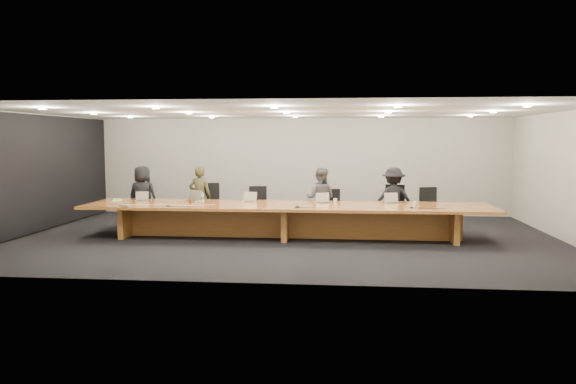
% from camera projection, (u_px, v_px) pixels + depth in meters
% --- Properties ---
extents(ground, '(12.00, 12.00, 0.00)m').
position_uv_depth(ground, '(287.00, 238.00, 12.55)').
color(ground, black).
rests_on(ground, ground).
extents(back_wall, '(12.00, 0.02, 2.80)m').
position_uv_depth(back_wall, '(300.00, 166.00, 16.38)').
color(back_wall, silver).
rests_on(back_wall, ground).
extents(left_wall_panel, '(0.08, 7.84, 2.74)m').
position_uv_depth(left_wall_panel, '(32.00, 175.00, 13.00)').
color(left_wall_panel, black).
rests_on(left_wall_panel, ground).
extents(conference_table, '(9.00, 1.80, 0.75)m').
position_uv_depth(conference_table, '(287.00, 215.00, 12.50)').
color(conference_table, brown).
rests_on(conference_table, ground).
extents(chair_far_left, '(0.66, 0.66, 1.07)m').
position_uv_depth(chair_far_left, '(141.00, 205.00, 14.21)').
color(chair_far_left, black).
rests_on(chair_far_left, ground).
extents(chair_left, '(0.72, 0.72, 1.12)m').
position_uv_depth(chair_left, '(211.00, 205.00, 13.97)').
color(chair_left, black).
rests_on(chair_left, ground).
extents(chair_mid_left, '(0.63, 0.63, 1.05)m').
position_uv_depth(chair_mid_left, '(258.00, 207.00, 13.87)').
color(chair_mid_left, black).
rests_on(chair_mid_left, ground).
extents(chair_mid_right, '(0.62, 0.62, 0.99)m').
position_uv_depth(chair_mid_right, '(334.00, 209.00, 13.70)').
color(chair_mid_right, black).
rests_on(chair_mid_right, ground).
extents(chair_right, '(0.64, 0.64, 1.12)m').
position_uv_depth(chair_right, '(394.00, 207.00, 13.50)').
color(chair_right, black).
rests_on(chair_right, ground).
extents(chair_far_right, '(0.68, 0.68, 1.06)m').
position_uv_depth(chair_far_right, '(432.00, 209.00, 13.49)').
color(chair_far_right, black).
rests_on(chair_far_right, ground).
extents(person_a, '(0.79, 0.54, 1.54)m').
position_uv_depth(person_a, '(143.00, 196.00, 14.04)').
color(person_a, black).
rests_on(person_a, ground).
extents(person_b, '(0.58, 0.39, 1.55)m').
position_uv_depth(person_b, '(200.00, 197.00, 13.94)').
color(person_b, '#38351E').
rests_on(person_b, ground).
extents(person_c, '(0.85, 0.72, 1.52)m').
position_uv_depth(person_c, '(320.00, 199.00, 13.61)').
color(person_c, '#4F4F51').
rests_on(person_c, ground).
extents(person_d, '(1.04, 0.68, 1.52)m').
position_uv_depth(person_d, '(393.00, 199.00, 13.50)').
color(person_d, black).
rests_on(person_d, ground).
extents(laptop_a, '(0.34, 0.28, 0.23)m').
position_uv_depth(laptop_a, '(142.00, 196.00, 13.12)').
color(laptop_a, tan).
rests_on(laptop_a, conference_table).
extents(laptop_b, '(0.41, 0.36, 0.27)m').
position_uv_depth(laptop_b, '(192.00, 196.00, 13.09)').
color(laptop_b, tan).
rests_on(laptop_b, conference_table).
extents(laptop_c, '(0.32, 0.25, 0.24)m').
position_uv_depth(laptop_c, '(249.00, 197.00, 12.93)').
color(laptop_c, '#C0AD93').
rests_on(laptop_c, conference_table).
extents(laptop_d, '(0.35, 0.30, 0.24)m').
position_uv_depth(laptop_d, '(324.00, 198.00, 12.71)').
color(laptop_d, tan).
rests_on(laptop_d, conference_table).
extents(laptop_e, '(0.37, 0.30, 0.25)m').
position_uv_depth(laptop_e, '(393.00, 198.00, 12.63)').
color(laptop_e, tan).
rests_on(laptop_e, conference_table).
extents(water_bottle, '(0.09, 0.09, 0.22)m').
position_uv_depth(water_bottle, '(202.00, 198.00, 12.77)').
color(water_bottle, silver).
rests_on(water_bottle, conference_table).
extents(amber_mug, '(0.10, 0.10, 0.10)m').
position_uv_depth(amber_mug, '(190.00, 201.00, 12.65)').
color(amber_mug, brown).
rests_on(amber_mug, conference_table).
extents(paper_cup_near, '(0.10, 0.10, 0.10)m').
position_uv_depth(paper_cup_near, '(335.00, 201.00, 12.75)').
color(paper_cup_near, silver).
rests_on(paper_cup_near, conference_table).
extents(paper_cup_far, '(0.09, 0.09, 0.08)m').
position_uv_depth(paper_cup_far, '(415.00, 203.00, 12.33)').
color(paper_cup_far, white).
rests_on(paper_cup_far, conference_table).
extents(notepad, '(0.26, 0.23, 0.01)m').
position_uv_depth(notepad, '(117.00, 200.00, 13.30)').
color(notepad, silver).
rests_on(notepad, conference_table).
extents(lime_gadget, '(0.21, 0.17, 0.03)m').
position_uv_depth(lime_gadget, '(117.00, 199.00, 13.30)').
color(lime_gadget, '#61C935').
rests_on(lime_gadget, notepad).
extents(av_box, '(0.26, 0.22, 0.03)m').
position_uv_depth(av_box, '(126.00, 205.00, 12.14)').
color(av_box, '#ADADB2').
rests_on(av_box, conference_table).
extents(mic_left, '(0.15, 0.15, 0.03)m').
position_uv_depth(mic_left, '(168.00, 206.00, 12.12)').
color(mic_left, black).
rests_on(mic_left, conference_table).
extents(mic_center, '(0.16, 0.16, 0.03)m').
position_uv_depth(mic_center, '(297.00, 207.00, 11.91)').
color(mic_center, black).
rests_on(mic_center, conference_table).
extents(mic_right, '(0.12, 0.12, 0.03)m').
position_uv_depth(mic_right, '(412.00, 207.00, 11.83)').
color(mic_right, black).
rests_on(mic_right, conference_table).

